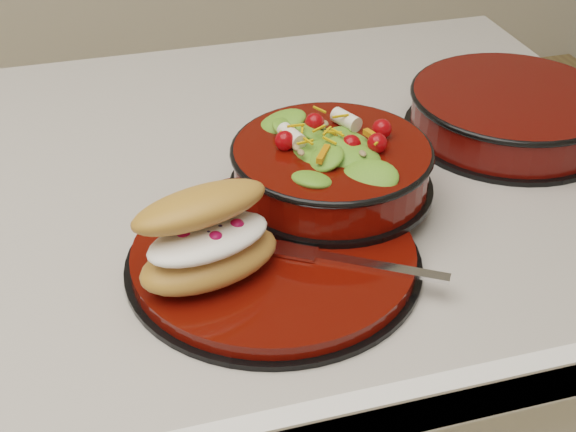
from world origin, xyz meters
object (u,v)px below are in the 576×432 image
object	(u,v)px
fork	(354,262)
extra_bowl	(510,111)
salad_bowl	(331,160)
dinner_plate	(275,257)
croissant	(207,237)

from	to	relation	value
fork	extra_bowl	bearing A→B (deg)	-19.57
salad_bowl	extra_bowl	world-z (taller)	salad_bowl
dinner_plate	fork	distance (m)	0.08
salad_bowl	fork	world-z (taller)	salad_bowl
salad_bowl	croissant	distance (m)	0.18
fork	croissant	bearing A→B (deg)	111.14
salad_bowl	croissant	bearing A→B (deg)	-145.56
extra_bowl	dinner_plate	bearing A→B (deg)	-152.75
salad_bowl	dinner_plate	bearing A→B (deg)	-134.39
dinner_plate	extra_bowl	size ratio (longest dim) A/B	1.12
croissant	extra_bowl	world-z (taller)	croissant
dinner_plate	extra_bowl	xyz separation A→B (m)	(0.34, 0.18, 0.02)
dinner_plate	salad_bowl	size ratio (longest dim) A/B	1.32
salad_bowl	croissant	world-z (taller)	salad_bowl
extra_bowl	fork	bearing A→B (deg)	-141.84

